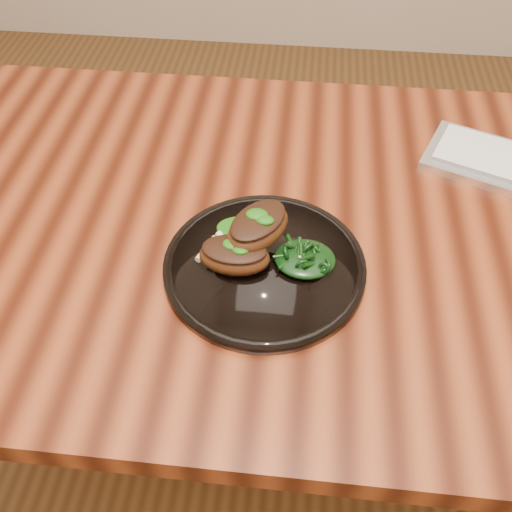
{
  "coord_description": "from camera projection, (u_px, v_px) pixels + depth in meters",
  "views": [
    {
      "loc": [
        -0.07,
        -0.64,
        1.36
      ],
      "look_at": [
        -0.13,
        -0.11,
        0.78
      ],
      "focal_mm": 40.0,
      "sensor_mm": 36.0,
      "label": 1
    }
  ],
  "objects": [
    {
      "name": "desk",
      "position": [
        340.0,
        259.0,
        0.93
      ],
      "size": [
        1.6,
        0.8,
        0.75
      ],
      "color": "#371106",
      "rests_on": "ground"
    },
    {
      "name": "plate",
      "position": [
        265.0,
        266.0,
        0.8
      ],
      "size": [
        0.28,
        0.28,
        0.02
      ],
      "color": "black",
      "rests_on": "desk"
    },
    {
      "name": "lamb_chop_front",
      "position": [
        234.0,
        255.0,
        0.78
      ],
      "size": [
        0.11,
        0.07,
        0.04
      ],
      "color": "#44200D",
      "rests_on": "plate"
    },
    {
      "name": "lamb_chop_back",
      "position": [
        258.0,
        227.0,
        0.79
      ],
      "size": [
        0.12,
        0.13,
        0.05
      ],
      "color": "#44200D",
      "rests_on": "plate"
    },
    {
      "name": "herb_smear",
      "position": [
        245.0,
        229.0,
        0.84
      ],
      "size": [
        0.08,
        0.05,
        0.01
      ],
      "primitive_type": "ellipsoid",
      "color": "#0D4807",
      "rests_on": "plate"
    },
    {
      "name": "greens_heap",
      "position": [
        305.0,
        256.0,
        0.79
      ],
      "size": [
        0.09,
        0.08,
        0.03
      ],
      "color": "black",
      "rests_on": "plate"
    }
  ]
}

